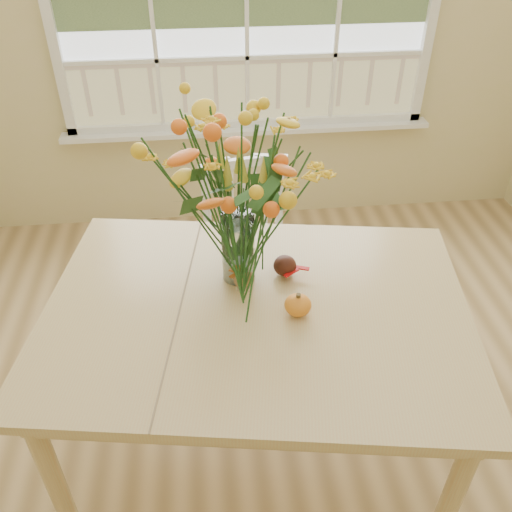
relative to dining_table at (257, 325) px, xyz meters
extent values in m
cube|color=#9D7C4C|center=(0.15, -0.30, -0.75)|extent=(4.00, 4.50, 0.01)
cube|color=beige|center=(0.15, 1.95, 0.61)|extent=(4.00, 0.02, 2.70)
cube|color=white|center=(0.15, 1.88, -0.05)|extent=(2.42, 0.12, 0.03)
cube|color=tan|center=(0.00, 0.00, 0.07)|extent=(1.71, 1.34, 0.04)
cube|color=tan|center=(0.00, 0.00, 0.00)|extent=(1.57, 1.21, 0.10)
cylinder|color=tan|center=(-0.75, -0.35, -0.34)|extent=(0.07, 0.07, 0.79)
cylinder|color=tan|center=(-0.60, 0.57, -0.34)|extent=(0.07, 0.07, 0.79)
cylinder|color=tan|center=(0.60, -0.57, -0.34)|extent=(0.07, 0.07, 0.79)
cylinder|color=tan|center=(0.75, 0.35, -0.34)|extent=(0.07, 0.07, 0.79)
cube|color=white|center=(0.06, 0.75, -0.29)|extent=(0.50, 0.49, 0.05)
cube|color=white|center=(0.03, 0.91, -0.04)|extent=(0.44, 0.11, 0.50)
cylinder|color=white|center=(-0.09, 0.56, -0.52)|extent=(0.04, 0.04, 0.43)
cylinder|color=white|center=(-0.14, 0.88, -0.52)|extent=(0.04, 0.04, 0.43)
cylinder|color=white|center=(0.25, 0.61, -0.52)|extent=(0.04, 0.04, 0.43)
cylinder|color=white|center=(0.20, 0.93, -0.52)|extent=(0.04, 0.04, 0.43)
cylinder|color=white|center=(-0.05, 0.19, 0.23)|extent=(0.12, 0.12, 0.28)
ellipsoid|color=orange|center=(0.14, -0.05, 0.13)|extent=(0.10, 0.10, 0.08)
cylinder|color=#CCB78C|center=(-0.04, 0.11, 0.10)|extent=(0.06, 0.06, 0.01)
ellipsoid|color=brown|center=(-0.04, 0.11, 0.13)|extent=(0.08, 0.06, 0.06)
ellipsoid|color=#38160F|center=(0.13, 0.18, 0.13)|extent=(0.09, 0.09, 0.08)
camera|label=1|loc=(-0.16, -1.46, 1.44)|focal=38.00mm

